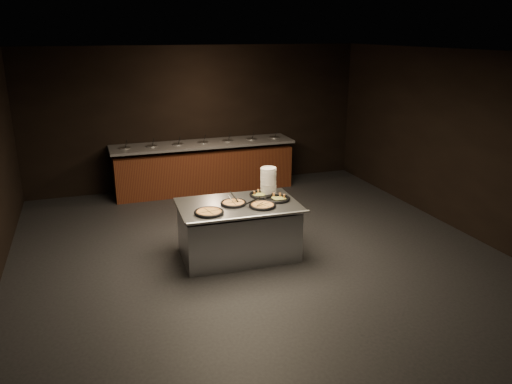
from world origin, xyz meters
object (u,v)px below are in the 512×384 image
Objects in this scene: plate_stack at (268,181)px; pan_cheese_whole at (233,203)px; serving_counter at (238,231)px; pan_veggie_whole at (209,212)px.

plate_stack reaches higher than pan_cheese_whole.
pan_cheese_whole is (-0.07, -0.00, 0.44)m from serving_counter.
plate_stack is at bearing 30.31° from serving_counter.
pan_veggie_whole is at bearing -150.39° from serving_counter.
pan_veggie_whole is 0.49m from pan_cheese_whole.
plate_stack is 1.22m from pan_veggie_whole.
plate_stack is 1.06× the size of pan_cheese_whole.
plate_stack is at bearing 27.88° from pan_veggie_whole.
pan_cheese_whole is (-0.65, -0.31, -0.18)m from plate_stack.
serving_counter is 0.90m from plate_stack.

